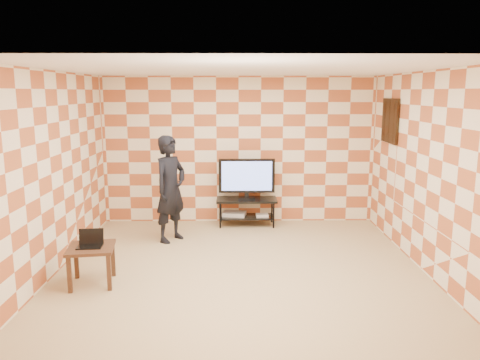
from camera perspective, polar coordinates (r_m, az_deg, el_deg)
name	(u,v)px	position (r m, az deg, el deg)	size (l,w,h in m)	color
floor	(241,270)	(6.56, 0.07, -10.90)	(5.00, 5.00, 0.00)	tan
wall_back	(239,150)	(8.67, -0.17, 3.64)	(5.00, 0.02, 2.70)	#F4E4C0
wall_front	(245,228)	(3.76, 0.63, -5.82)	(5.00, 0.02, 2.70)	#F4E4C0
wall_left	(51,174)	(6.65, -22.02, 0.68)	(0.02, 5.00, 2.70)	#F4E4C0
wall_right	(428,173)	(6.71, 21.93, 0.78)	(0.02, 5.00, 2.70)	#F4E4C0
ceiling	(241,69)	(6.11, 0.08, 13.36)	(5.00, 5.00, 0.02)	white
wall_art	(390,121)	(8.08, 17.83, 6.89)	(0.04, 0.72, 0.72)	black
tv_stand	(247,206)	(8.56, 0.81, -3.16)	(1.09, 0.49, 0.50)	black
tv	(247,177)	(8.44, 0.82, 0.40)	(1.01, 0.19, 0.73)	black
dvd_player	(234,214)	(8.62, -0.70, -4.15)	(0.41, 0.29, 0.07)	#BDBDBF
game_console	(262,215)	(8.56, 2.71, -4.32)	(0.22, 0.16, 0.05)	silver
side_table	(91,253)	(6.27, -17.67, -8.50)	(0.63, 0.63, 0.50)	#39220F
laptop	(90,242)	(6.25, -17.77, -7.23)	(0.32, 0.26, 0.21)	black
person	(171,189)	(7.67, -8.46, -1.08)	(0.63, 0.41, 1.73)	black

